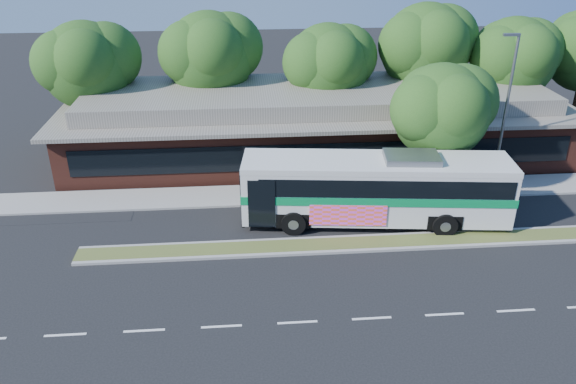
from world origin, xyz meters
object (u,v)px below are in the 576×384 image
transit_bus (377,185)px  sidewalk_tree (447,108)px  lamp_post (505,110)px  sedan (168,169)px

transit_bus → sidewalk_tree: 6.37m
transit_bus → sidewalk_tree: sidewalk_tree is taller
lamp_post → sidewalk_tree: (-3.18, 0.33, 0.10)m
transit_bus → sedan: 13.08m
sedan → sidewalk_tree: sidewalk_tree is taller
sedan → sidewalk_tree: (15.91, -2.84, 4.30)m
lamp_post → transit_bus: bearing=-157.9°
transit_bus → sedan: bearing=157.4°
transit_bus → sidewalk_tree: (4.52, 3.45, 2.87)m
transit_bus → lamp_post: bearing=28.4°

